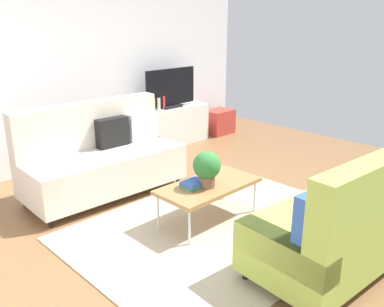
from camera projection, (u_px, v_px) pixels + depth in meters
ground_plane at (219, 220)px, 4.45m from camera, size 7.68×7.68×0.00m
wall_far at (75, 63)px, 5.90m from camera, size 6.40×0.12×2.90m
area_rug at (219, 228)px, 4.28m from camera, size 2.90×2.20×0.01m
couch_beige at (102, 158)px, 5.03m from camera, size 1.93×0.90×1.10m
couch_green at (351, 219)px, 3.54m from camera, size 1.96×0.98×1.10m
coffee_table at (208, 186)px, 4.33m from camera, size 1.10×0.56×0.42m
tv_console at (171, 126)px, 7.01m from camera, size 1.40×0.44×0.64m
tv at (171, 89)px, 6.79m from camera, size 1.00×0.20×0.64m
storage_trunk at (219, 122)px, 7.70m from camera, size 0.52×0.40×0.44m
potted_plant at (207, 167)px, 4.19m from camera, size 0.29×0.29×0.38m
table_book_0 at (194, 186)px, 4.24m from camera, size 0.25×0.19×0.03m
table_book_1 at (194, 183)px, 4.23m from camera, size 0.25×0.19×0.04m
vase_0 at (141, 108)px, 6.54m from camera, size 0.13×0.13×0.13m
bottle_0 at (153, 104)px, 6.58m from camera, size 0.06×0.06×0.22m
bottle_1 at (159, 104)px, 6.66m from camera, size 0.06×0.06×0.20m
bottle_2 at (164, 103)px, 6.73m from camera, size 0.05×0.05×0.22m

